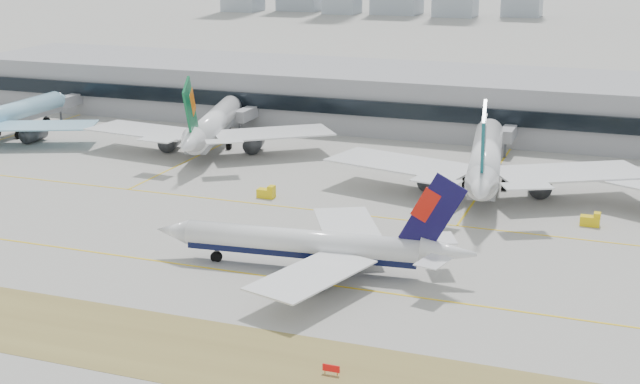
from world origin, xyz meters
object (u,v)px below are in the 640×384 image
at_px(taxiing_airliner, 313,245).
at_px(terminal, 436,99).
at_px(widebody_cathay, 485,161).
at_px(widebody_korean, 4,118).
at_px(widebody_eva, 212,127).

height_order(taxiing_airliner, terminal, taxiing_airliner).
xyz_separation_m(taxiing_airliner, widebody_cathay, (17.28, 55.56, 2.05)).
distance_m(widebody_korean, widebody_cathay, 126.38).
bearing_deg(widebody_eva, widebody_korean, 82.34).
relative_size(taxiing_airliner, terminal, 0.19).
distance_m(widebody_eva, widebody_cathay, 70.51).
distance_m(taxiing_airliner, widebody_eva, 85.80).
relative_size(widebody_korean, terminal, 0.21).
relative_size(taxiing_airliner, widebody_cathay, 0.80).
distance_m(widebody_eva, terminal, 65.00).
bearing_deg(terminal, widebody_eva, -133.96).
bearing_deg(taxiing_airliner, widebody_cathay, -112.51).
bearing_deg(widebody_cathay, taxiing_airliner, 154.68).
xyz_separation_m(widebody_korean, widebody_cathay, (126.26, -5.51, 0.82)).
xyz_separation_m(widebody_eva, widebody_cathay, (69.38, -12.60, 0.43)).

